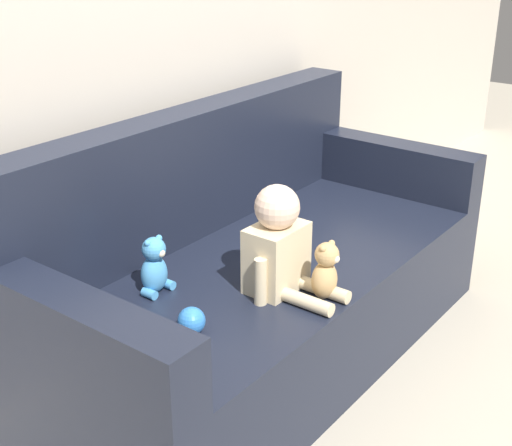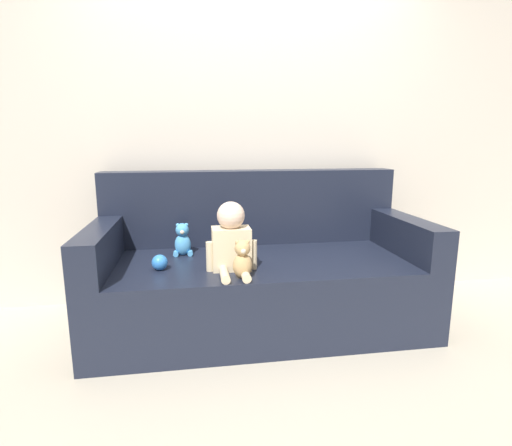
{
  "view_description": "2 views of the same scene",
  "coord_description": "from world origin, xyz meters",
  "px_view_note": "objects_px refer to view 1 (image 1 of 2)",
  "views": [
    {
      "loc": [
        -2.12,
        -1.56,
        1.74
      ],
      "look_at": [
        -0.07,
        -0.0,
        0.63
      ],
      "focal_mm": 50.0,
      "sensor_mm": 36.0,
      "label": 1
    },
    {
      "loc": [
        -0.43,
        -2.49,
        1.22
      ],
      "look_at": [
        -0.04,
        -0.05,
        0.71
      ],
      "focal_mm": 28.0,
      "sensor_mm": 36.0,
      "label": 2
    }
  ],
  "objects_px": {
    "couch": "(253,277)",
    "plush_toy_side": "(154,267)",
    "teddy_bear_brown": "(325,271)",
    "toy_ball": "(192,321)",
    "person_baby": "(280,246)"
  },
  "relations": [
    {
      "from": "person_baby",
      "to": "teddy_bear_brown",
      "type": "relative_size",
      "value": 1.84
    },
    {
      "from": "plush_toy_side",
      "to": "teddy_bear_brown",
      "type": "bearing_deg",
      "value": -56.98
    },
    {
      "from": "person_baby",
      "to": "plush_toy_side",
      "type": "xyz_separation_m",
      "value": [
        -0.29,
        0.35,
        -0.07
      ]
    },
    {
      "from": "person_baby",
      "to": "couch",
      "type": "bearing_deg",
      "value": 53.31
    },
    {
      "from": "person_baby",
      "to": "teddy_bear_brown",
      "type": "distance_m",
      "value": 0.19
    },
    {
      "from": "couch",
      "to": "person_baby",
      "type": "height_order",
      "value": "couch"
    },
    {
      "from": "couch",
      "to": "teddy_bear_brown",
      "type": "height_order",
      "value": "couch"
    },
    {
      "from": "teddy_bear_brown",
      "to": "toy_ball",
      "type": "xyz_separation_m",
      "value": [
        -0.47,
        0.22,
        -0.06
      ]
    },
    {
      "from": "teddy_bear_brown",
      "to": "toy_ball",
      "type": "relative_size",
      "value": 2.37
    },
    {
      "from": "couch",
      "to": "plush_toy_side",
      "type": "bearing_deg",
      "value": 172.41
    },
    {
      "from": "plush_toy_side",
      "to": "person_baby",
      "type": "bearing_deg",
      "value": -49.89
    },
    {
      "from": "teddy_bear_brown",
      "to": "plush_toy_side",
      "type": "bearing_deg",
      "value": 123.02
    },
    {
      "from": "couch",
      "to": "plush_toy_side",
      "type": "relative_size",
      "value": 9.72
    },
    {
      "from": "plush_toy_side",
      "to": "toy_ball",
      "type": "xyz_separation_m",
      "value": [
        -0.13,
        -0.3,
        -0.06
      ]
    },
    {
      "from": "plush_toy_side",
      "to": "toy_ball",
      "type": "bearing_deg",
      "value": -113.74
    }
  ]
}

